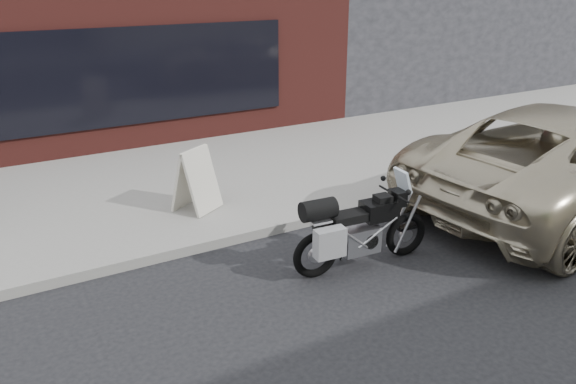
{
  "coord_description": "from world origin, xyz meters",
  "views": [
    {
      "loc": [
        -3.34,
        -2.8,
        3.75
      ],
      "look_at": [
        0.25,
        3.58,
        0.85
      ],
      "focal_mm": 35.0,
      "sensor_mm": 36.0,
      "label": 1
    }
  ],
  "objects": [
    {
      "name": "motorcycle",
      "position": [
        0.71,
        2.59,
        0.56
      ],
      "size": [
        2.06,
        0.67,
        1.3
      ],
      "rotation": [
        0.0,
        0.0,
        -0.07
      ],
      "color": "black",
      "rests_on": "ground"
    },
    {
      "name": "storefront",
      "position": [
        -2.0,
        13.98,
        2.25
      ],
      "size": [
        14.0,
        10.07,
        4.5
      ],
      "color": "#5C221E",
      "rests_on": "ground"
    },
    {
      "name": "near_sidewalk",
      "position": [
        0.0,
        7.0,
        0.07
      ],
      "size": [
        44.0,
        6.0,
        0.15
      ],
      "primitive_type": "cube",
      "color": "gray",
      "rests_on": "ground"
    },
    {
      "name": "minivan",
      "position": [
        5.07,
        2.6,
        0.86
      ],
      "size": [
        6.44,
        3.47,
        1.72
      ],
      "primitive_type": "imported",
      "rotation": [
        0.0,
        0.0,
        1.67
      ],
      "color": "#B1A58A",
      "rests_on": "ground"
    },
    {
      "name": "sandwich_sign",
      "position": [
        -0.52,
        5.21,
        0.65
      ],
      "size": [
        0.84,
        0.82,
        1.01
      ],
      "rotation": [
        0.0,
        0.0,
        0.54
      ],
      "color": "beige",
      "rests_on": "near_sidewalk"
    }
  ]
}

